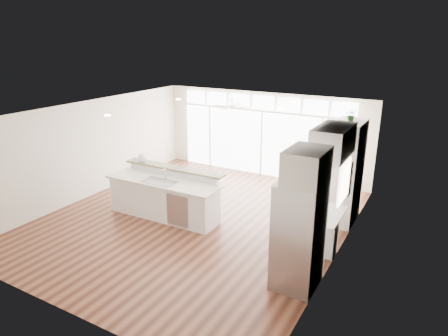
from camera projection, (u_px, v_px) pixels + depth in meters
The scene contains 24 objects.
floor at pixel (196, 220), 9.99m from camera, with size 7.00×8.00×0.02m, color #462115.
ceiling at pixel (193, 112), 9.14m from camera, with size 7.00×8.00×0.02m, color silver.
wall_back at pixel (263, 134), 12.87m from camera, with size 7.00×0.04×2.70m, color silver.
wall_front at pixel (54, 238), 6.26m from camera, with size 7.00×0.04×2.70m, color silver.
wall_left at pixel (90, 149), 11.20m from camera, with size 0.04×8.00×2.70m, color silver.
wall_right at pixel (341, 196), 7.93m from camera, with size 0.04×8.00×2.70m, color silver.
glass_wall at pixel (262, 144), 12.91m from camera, with size 5.80×0.06×2.08m, color white.
transom_row at pixel (263, 103), 12.49m from camera, with size 5.90×0.06×0.40m, color white.
desk_window at pixel (344, 181), 8.13m from camera, with size 0.04×0.85×0.85m, color white.
ceiling_fan at pixel (232, 103), 11.75m from camera, with size 1.16×1.16×0.32m, color white.
recessed_lights at pixel (198, 112), 9.31m from camera, with size 3.40×3.00×0.02m, color white.
oven_cabinet at pixel (346, 172), 9.60m from camera, with size 0.64×1.20×2.50m, color white.
desk_nook at pixel (324, 229), 8.65m from camera, with size 0.72×1.30×0.76m, color white.
upper_cabinets at pixel (333, 142), 8.01m from camera, with size 0.64×1.30×0.64m, color white.
refrigerator at pixel (299, 235), 7.10m from camera, with size 0.76×0.90×2.00m, color #A2A3A7.
fridge_cabinet at pixel (307, 166), 6.67m from camera, with size 0.64×0.90×0.60m, color white.
framed_photos at pixel (350, 179), 8.69m from camera, with size 0.06×0.22×0.80m, color black.
kitchen_island at pixel (164, 195), 9.97m from camera, with size 3.00×1.13×1.19m, color white.
rug at pixel (292, 247), 8.65m from camera, with size 0.82×0.59×0.01m, color #382511.
office_chair at pixel (285, 226), 8.45m from camera, with size 0.56×0.51×1.07m, color black.
fishbowl at pixel (142, 158), 10.50m from camera, with size 0.25×0.25×0.25m, color silver.
monitor at pixel (322, 204), 8.51m from camera, with size 0.08×0.48×0.40m, color black.
keyboard at pixel (314, 211), 8.65m from camera, with size 0.13×0.34×0.02m, color silver.
potted_plant at pixel (352, 116), 9.17m from camera, with size 0.25×0.28×0.22m, color #245022.
Camera 1 is at (5.08, -7.54, 4.38)m, focal length 32.00 mm.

